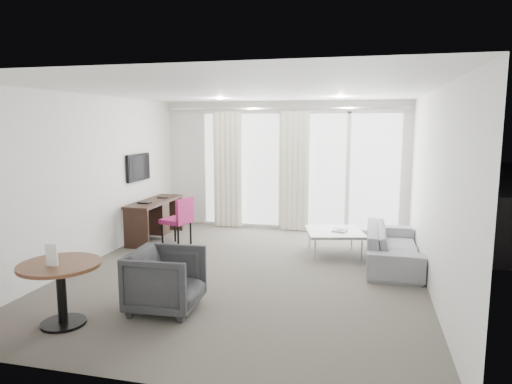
% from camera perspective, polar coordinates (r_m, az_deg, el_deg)
% --- Properties ---
extents(floor, '(5.00, 6.00, 0.00)m').
position_cam_1_polar(floor, '(6.78, -1.22, -9.97)').
color(floor, '#555148').
rests_on(floor, ground).
extents(ceiling, '(5.00, 6.00, 0.00)m').
position_cam_1_polar(ceiling, '(6.45, -1.30, 12.51)').
color(ceiling, white).
rests_on(ceiling, ground).
extents(wall_left, '(0.00, 6.00, 2.60)m').
position_cam_1_polar(wall_left, '(7.53, -19.97, 1.52)').
color(wall_left, silver).
rests_on(wall_left, ground).
extents(wall_right, '(0.00, 6.00, 2.60)m').
position_cam_1_polar(wall_right, '(6.32, 21.18, 0.20)').
color(wall_right, silver).
rests_on(wall_right, ground).
extents(wall_front, '(5.00, 0.00, 2.60)m').
position_cam_1_polar(wall_front, '(3.72, -13.37, -5.00)').
color(wall_front, silver).
rests_on(wall_front, ground).
extents(window_panel, '(4.00, 0.02, 2.38)m').
position_cam_1_polar(window_panel, '(9.35, 5.28, 2.66)').
color(window_panel, white).
rests_on(window_panel, ground).
extents(window_frame, '(4.10, 0.06, 2.44)m').
position_cam_1_polar(window_frame, '(9.33, 5.26, 2.65)').
color(window_frame, white).
rests_on(window_frame, ground).
extents(curtain_left, '(0.60, 0.20, 2.38)m').
position_cam_1_polar(curtain_left, '(9.51, -3.55, 2.78)').
color(curtain_left, beige).
rests_on(curtain_left, ground).
extents(curtain_right, '(0.60, 0.20, 2.38)m').
position_cam_1_polar(curtain_right, '(9.19, 4.82, 2.57)').
color(curtain_right, beige).
rests_on(curtain_right, ground).
extents(curtain_track, '(4.80, 0.04, 0.04)m').
position_cam_1_polar(curtain_track, '(9.19, 3.35, 10.39)').
color(curtain_track, '#B2B2B7').
rests_on(curtain_track, ceiling).
extents(downlight_a, '(0.12, 0.12, 0.02)m').
position_cam_1_polar(downlight_a, '(8.23, -4.52, 11.56)').
color(downlight_a, '#FFE0B2').
rests_on(downlight_a, ceiling).
extents(downlight_b, '(0.12, 0.12, 0.02)m').
position_cam_1_polar(downlight_b, '(7.84, 10.53, 11.60)').
color(downlight_b, '#FFE0B2').
rests_on(downlight_b, ceiling).
extents(desk, '(0.49, 1.56, 0.73)m').
position_cam_1_polar(desk, '(8.79, -12.49, -3.40)').
color(desk, black).
rests_on(desk, floor).
extents(tv, '(0.05, 0.80, 0.50)m').
position_cam_1_polar(tv, '(8.74, -14.48, 3.00)').
color(tv, black).
rests_on(tv, wall_left).
extents(desk_chair, '(0.57, 0.55, 0.87)m').
position_cam_1_polar(desk_chair, '(8.25, -9.93, -3.62)').
color(desk_chair, '#8C1B52').
rests_on(desk_chair, floor).
extents(round_table, '(0.93, 0.93, 0.69)m').
position_cam_1_polar(round_table, '(5.43, -23.12, -11.65)').
color(round_table, '#522F1C').
rests_on(round_table, floor).
extents(menu_card, '(0.13, 0.04, 0.24)m').
position_cam_1_polar(menu_card, '(5.24, -24.13, -8.10)').
color(menu_card, white).
rests_on(menu_card, round_table).
extents(tub_armchair, '(0.83, 0.81, 0.72)m').
position_cam_1_polar(tub_armchair, '(5.48, -11.21, -10.75)').
color(tub_armchair, '#2F2F32').
rests_on(tub_armchair, floor).
extents(coffee_table, '(1.09, 1.09, 0.40)m').
position_cam_1_polar(coffee_table, '(7.72, 9.75, -6.24)').
color(coffee_table, gray).
rests_on(coffee_table, floor).
extents(remote, '(0.10, 0.15, 0.02)m').
position_cam_1_polar(remote, '(7.68, 10.50, -5.11)').
color(remote, black).
rests_on(remote, coffee_table).
extents(magazine, '(0.24, 0.29, 0.01)m').
position_cam_1_polar(magazine, '(7.69, 10.42, -5.08)').
color(magazine, gray).
rests_on(magazine, coffee_table).
extents(sofa, '(0.77, 1.97, 0.58)m').
position_cam_1_polar(sofa, '(7.39, 16.71, -6.44)').
color(sofa, gray).
rests_on(sofa, floor).
extents(terrace_slab, '(5.60, 3.00, 0.12)m').
position_cam_1_polar(terrace_slab, '(11.02, 6.36, -3.08)').
color(terrace_slab, '#4D4D50').
rests_on(terrace_slab, ground).
extents(rattan_chair_a, '(0.67, 0.67, 0.89)m').
position_cam_1_polar(rattan_chair_a, '(10.87, 9.18, -0.61)').
color(rattan_chair_a, '#47371D').
rests_on(rattan_chair_a, terrace_slab).
extents(rattan_chair_b, '(0.73, 0.73, 0.88)m').
position_cam_1_polar(rattan_chair_b, '(11.32, 13.94, -0.41)').
color(rattan_chair_b, '#47371D').
rests_on(rattan_chair_b, terrace_slab).
extents(rattan_table, '(0.58, 0.58, 0.51)m').
position_cam_1_polar(rattan_table, '(10.63, 10.97, -1.90)').
color(rattan_table, '#47371D').
rests_on(rattan_table, terrace_slab).
extents(balustrade, '(5.50, 0.06, 1.05)m').
position_cam_1_polar(balustrade, '(12.35, 7.28, 0.79)').
color(balustrade, '#B2B2B7').
rests_on(balustrade, terrace_slab).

